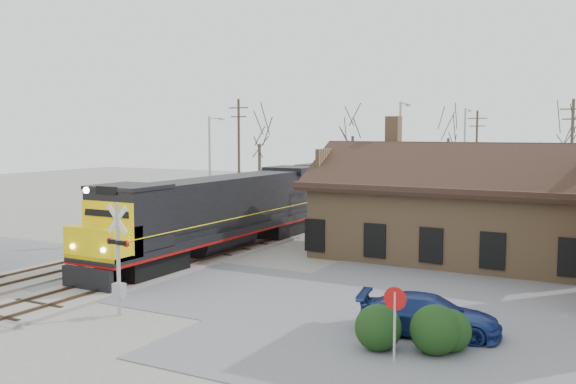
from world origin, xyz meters
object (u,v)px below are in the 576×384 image
at_px(locomotive_trailing, 356,186).
at_px(parked_car, 429,315).
at_px(locomotive_lead, 214,213).
at_px(depot, 452,214).

xyz_separation_m(locomotive_trailing, parked_car, (14.84, -29.14, -1.69)).
bearing_deg(locomotive_lead, locomotive_trailing, 90.00).
xyz_separation_m(locomotive_lead, parked_car, (14.84, -8.33, -1.69)).
relative_size(locomotive_lead, locomotive_trailing, 1.00).
relative_size(depot, locomotive_lead, 0.74).
bearing_deg(parked_car, depot, -0.09).
height_order(depot, locomotive_trailing, depot).
relative_size(locomotive_trailing, parked_car, 4.23).
bearing_deg(depot, locomotive_trailing, 128.56).
distance_m(locomotive_trailing, parked_car, 32.75).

